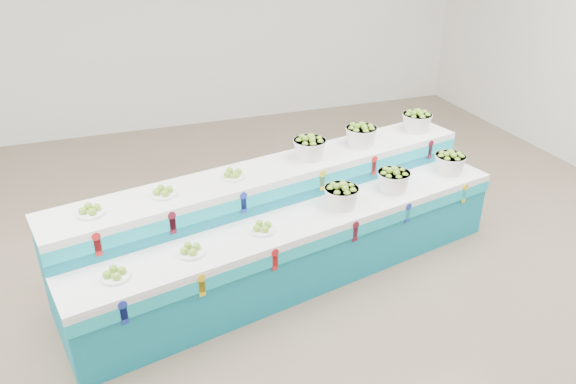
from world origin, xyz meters
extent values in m
plane|color=brown|center=(0.00, 0.00, 0.00)|extent=(10.00, 10.00, 0.00)
plane|color=silver|center=(0.00, 5.00, 2.00)|extent=(10.00, 0.00, 10.00)
cylinder|color=white|center=(-1.33, -0.13, 0.77)|extent=(0.28, 0.28, 0.09)
cylinder|color=white|center=(-0.71, 0.00, 0.77)|extent=(0.28, 0.28, 0.09)
cylinder|color=white|center=(-0.04, 0.15, 0.77)|extent=(0.28, 0.28, 0.09)
cylinder|color=white|center=(-1.44, 0.41, 1.07)|extent=(0.28, 0.28, 0.09)
cylinder|color=white|center=(-0.83, 0.54, 1.07)|extent=(0.28, 0.28, 0.09)
cylinder|color=white|center=(-0.16, 0.68, 1.07)|extent=(0.28, 0.28, 0.09)
camera|label=1|loc=(-1.24, -3.87, 3.28)|focal=34.43mm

